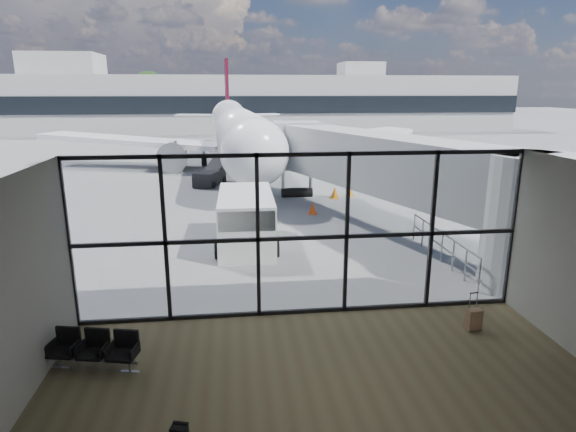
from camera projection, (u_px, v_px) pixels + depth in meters
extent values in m
plane|color=slate|center=(248.00, 147.00, 51.86)|extent=(220.00, 220.00, 0.00)
cube|color=brown|center=(331.00, 402.00, 9.60)|extent=(12.00, 8.00, 0.01)
cube|color=silver|center=(337.00, 181.00, 8.45)|extent=(12.00, 8.00, 0.02)
cube|color=white|center=(303.00, 236.00, 12.87)|extent=(12.00, 0.04, 4.50)
cube|color=black|center=(302.00, 311.00, 13.43)|extent=(12.00, 0.12, 0.10)
cube|color=black|center=(303.00, 238.00, 12.88)|extent=(12.00, 0.12, 0.10)
cube|color=black|center=(303.00, 154.00, 12.31)|extent=(12.00, 0.12, 0.10)
cube|color=black|center=(69.00, 244.00, 12.19)|extent=(0.10, 0.12, 4.50)
cube|color=black|center=(165.00, 241.00, 12.46)|extent=(0.10, 0.12, 4.50)
cube|color=black|center=(258.00, 238.00, 12.73)|extent=(0.10, 0.12, 4.50)
cube|color=black|center=(346.00, 235.00, 13.01)|extent=(0.10, 0.12, 4.50)
cube|color=black|center=(431.00, 232.00, 13.28)|extent=(0.10, 0.12, 4.50)
cube|color=black|center=(513.00, 229.00, 13.55)|extent=(0.10, 0.12, 4.50)
cylinder|color=#9B9EA0|center=(531.00, 223.00, 14.69)|extent=(2.80, 2.80, 4.20)
cube|color=#9B9EA0|center=(379.00, 162.00, 20.88)|extent=(7.45, 14.81, 2.40)
cube|color=#9B9EA0|center=(297.00, 145.00, 27.30)|extent=(2.60, 2.20, 2.60)
cylinder|color=gray|center=(283.00, 182.00, 27.74)|extent=(0.20, 0.20, 1.80)
cylinder|color=gray|center=(311.00, 181.00, 27.92)|extent=(0.20, 0.20, 1.80)
cylinder|color=black|center=(297.00, 192.00, 28.00)|extent=(1.80, 0.56, 0.56)
cylinder|color=gray|center=(479.00, 275.00, 14.71)|extent=(0.06, 0.06, 1.10)
cylinder|color=gray|center=(465.00, 265.00, 15.57)|extent=(0.06, 0.06, 1.10)
cylinder|color=gray|center=(453.00, 256.00, 16.43)|extent=(0.06, 0.06, 1.10)
cylinder|color=gray|center=(442.00, 247.00, 17.30)|extent=(0.06, 0.06, 1.10)
cylinder|color=gray|center=(432.00, 240.00, 18.16)|extent=(0.06, 0.06, 1.10)
cylinder|color=gray|center=(422.00, 233.00, 19.03)|extent=(0.06, 0.06, 1.10)
cylinder|color=gray|center=(414.00, 227.00, 19.89)|extent=(0.06, 0.06, 1.10)
cylinder|color=gray|center=(443.00, 233.00, 17.16)|extent=(0.06, 5.40, 0.06)
cylinder|color=gray|center=(442.00, 246.00, 17.29)|extent=(0.06, 5.40, 0.06)
cube|color=#A7A8A3|center=(242.00, 104.00, 71.96)|extent=(80.00, 12.00, 8.00)
cube|color=black|center=(243.00, 105.00, 66.11)|extent=(80.00, 0.20, 2.40)
cube|color=#A7A8A3|center=(63.00, 64.00, 67.72)|extent=(10.00, 8.00, 3.00)
cube|color=#A7A8A3|center=(361.00, 69.00, 72.73)|extent=(6.00, 6.00, 2.00)
cylinder|color=#382619|center=(38.00, 117.00, 78.40)|extent=(0.50, 0.50, 3.42)
sphere|color=black|center=(35.00, 91.00, 77.34)|extent=(6.27, 6.27, 6.27)
cylinder|color=#382619|center=(77.00, 119.00, 79.18)|extent=(0.50, 0.50, 2.70)
sphere|color=black|center=(74.00, 98.00, 78.34)|extent=(4.95, 4.95, 4.95)
cylinder|color=#382619|center=(114.00, 118.00, 79.81)|extent=(0.50, 0.50, 3.06)
sphere|color=black|center=(112.00, 94.00, 78.86)|extent=(5.61, 5.61, 5.61)
cylinder|color=#382619|center=(151.00, 116.00, 80.45)|extent=(0.50, 0.50, 3.42)
sphere|color=black|center=(149.00, 91.00, 79.38)|extent=(6.27, 6.27, 6.27)
cube|color=gray|center=(94.00, 361.00, 10.66)|extent=(1.97, 0.50, 0.04)
cube|color=black|center=(64.00, 352.00, 10.68)|extent=(0.66, 0.64, 0.07)
cube|color=black|center=(69.00, 337.00, 10.87)|extent=(0.56, 0.18, 0.50)
cube|color=black|center=(93.00, 354.00, 10.62)|extent=(0.66, 0.64, 0.07)
cube|color=black|center=(98.00, 338.00, 10.80)|extent=(0.56, 0.18, 0.50)
cube|color=black|center=(123.00, 355.00, 10.55)|extent=(0.66, 0.64, 0.07)
cube|color=black|center=(127.00, 340.00, 10.74)|extent=(0.56, 0.18, 0.50)
cylinder|color=gray|center=(60.00, 363.00, 10.77)|extent=(0.05, 0.05, 0.23)
cylinder|color=gray|center=(130.00, 367.00, 10.61)|extent=(0.05, 0.05, 0.23)
cylinder|color=black|center=(181.00, 424.00, 8.40)|extent=(0.28, 0.14, 0.07)
cube|color=#977354|center=(474.00, 320.00, 12.41)|extent=(0.39, 0.26, 0.56)
cube|color=#977354|center=(477.00, 322.00, 12.29)|extent=(0.31, 0.07, 0.41)
cylinder|color=gray|center=(470.00, 301.00, 12.37)|extent=(0.02, 0.02, 0.46)
cylinder|color=gray|center=(477.00, 301.00, 12.41)|extent=(0.02, 0.02, 0.46)
cube|color=black|center=(474.00, 293.00, 12.33)|extent=(0.25, 0.06, 0.02)
cylinder|color=black|center=(467.00, 328.00, 12.55)|extent=(0.04, 0.06, 0.06)
cylinder|color=black|center=(474.00, 327.00, 12.60)|extent=(0.04, 0.06, 0.06)
cylinder|color=white|center=(237.00, 130.00, 38.58)|extent=(4.95, 29.21, 3.59)
sphere|color=white|center=(255.00, 153.00, 24.72)|extent=(3.59, 3.59, 3.59)
cone|color=white|center=(228.00, 115.00, 54.69)|extent=(3.86, 5.98, 3.59)
cube|color=black|center=(253.00, 142.00, 25.15)|extent=(2.18, 1.26, 0.48)
cube|color=white|center=(133.00, 141.00, 38.41)|extent=(14.89, 7.02, 1.15)
cylinder|color=black|center=(173.00, 155.00, 37.32)|extent=(2.19, 3.39, 2.04)
cube|color=white|center=(200.00, 115.00, 53.71)|extent=(5.54, 2.58, 0.17)
cube|color=white|center=(333.00, 138.00, 41.02)|extent=(14.76, 8.22, 1.15)
cylinder|color=black|center=(301.00, 152.00, 38.92)|extent=(2.19, 3.39, 2.04)
cube|color=white|center=(255.00, 115.00, 54.69)|extent=(5.60, 3.04, 0.17)
cube|color=#4D0B1D|center=(227.00, 86.00, 53.88)|extent=(0.46, 3.69, 5.82)
cylinder|color=gray|center=(252.00, 188.00, 27.13)|extent=(0.19, 0.19, 1.36)
cylinder|color=black|center=(252.00, 194.00, 27.22)|extent=(0.27, 0.69, 0.68)
cylinder|color=black|center=(204.00, 161.00, 39.25)|extent=(0.48, 0.95, 0.93)
cylinder|color=black|center=(270.00, 159.00, 40.11)|extent=(0.48, 0.95, 0.93)
cube|color=white|center=(246.00, 219.00, 19.11)|extent=(2.19, 4.86, 2.10)
cube|color=black|center=(246.00, 217.00, 17.25)|extent=(2.02, 1.30, 0.73)
cylinder|color=black|center=(218.00, 249.00, 17.67)|extent=(0.28, 0.74, 0.73)
cylinder|color=black|center=(275.00, 247.00, 17.87)|extent=(0.28, 0.74, 0.73)
cylinder|color=black|center=(221.00, 226.00, 20.70)|extent=(0.28, 0.74, 0.73)
cylinder|color=black|center=(270.00, 225.00, 20.90)|extent=(0.28, 0.74, 0.73)
cube|color=black|center=(210.00, 178.00, 31.32)|extent=(2.13, 2.95, 0.89)
cube|color=black|center=(216.00, 165.00, 32.15)|extent=(1.80, 2.46, 0.92)
cylinder|color=black|center=(195.00, 184.00, 30.70)|extent=(0.33, 0.48, 0.45)
cylinder|color=black|center=(213.00, 185.00, 30.40)|extent=(0.33, 0.48, 0.45)
cylinder|color=black|center=(206.00, 179.00, 32.37)|extent=(0.33, 0.48, 0.45)
cylinder|color=black|center=(224.00, 180.00, 32.07)|extent=(0.33, 0.48, 0.45)
cube|color=#FF4F0D|center=(313.00, 213.00, 24.18)|extent=(0.43, 0.43, 0.03)
cone|color=#FF4F0D|center=(313.00, 208.00, 24.11)|extent=(0.41, 0.41, 0.61)
cube|color=#D26C0B|center=(335.00, 198.00, 27.64)|extent=(0.48, 0.48, 0.03)
cone|color=#D26C0B|center=(335.00, 192.00, 27.56)|extent=(0.46, 0.46, 0.68)
cube|color=orange|center=(349.00, 195.00, 28.31)|extent=(0.47, 0.47, 0.03)
cone|color=orange|center=(349.00, 190.00, 28.23)|extent=(0.45, 0.45, 0.67)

